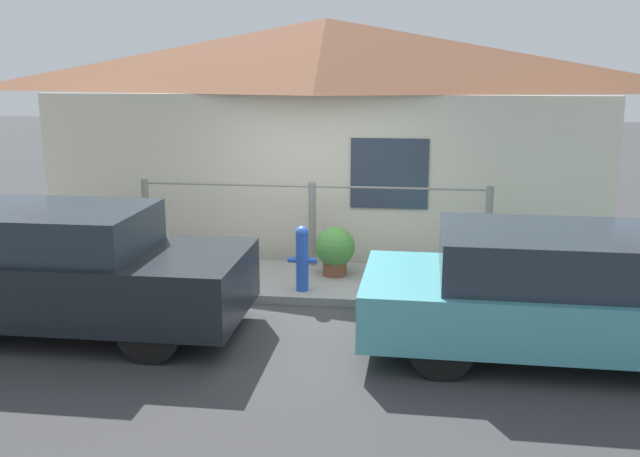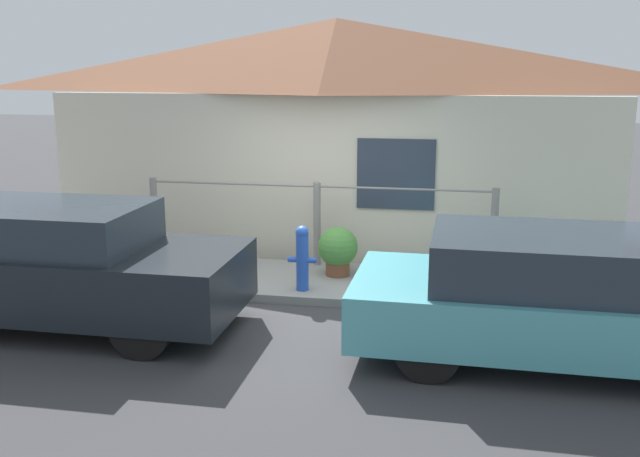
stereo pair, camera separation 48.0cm
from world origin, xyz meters
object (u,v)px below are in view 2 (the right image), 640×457
at_px(car_right, 562,298).
at_px(fire_hydrant, 302,257).
at_px(car_left, 57,265).
at_px(potted_plant_near_hydrant, 338,249).

xyz_separation_m(car_right, fire_hydrant, (-2.88, 1.41, -0.11)).
distance_m(car_left, car_right, 5.35).
distance_m(car_left, fire_hydrant, 2.85).
relative_size(fire_hydrant, potted_plant_near_hydrant, 1.25).
height_order(car_left, car_right, car_left).
xyz_separation_m(car_left, car_right, (5.35, 0.00, -0.05)).
xyz_separation_m(car_right, potted_plant_near_hydrant, (-2.55, 2.12, -0.18)).
relative_size(car_left, fire_hydrant, 4.92).
relative_size(car_left, potted_plant_near_hydrant, 6.17).
distance_m(car_right, fire_hydrant, 3.21).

